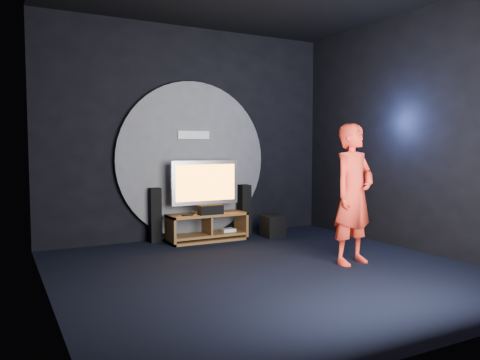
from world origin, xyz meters
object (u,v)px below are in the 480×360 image
tv (205,184)px  player (354,194)px  media_console (207,229)px  tower_speaker_right (244,210)px  subwoofer (273,226)px  tower_speaker_left (155,215)px

tv → player: size_ratio=0.63×
media_console → player: bearing=-64.4°
player → tv: bearing=104.7°
tower_speaker_right → player: player is taller
tower_speaker_right → player: bearing=-82.8°
tv → tower_speaker_right: 0.92m
tower_speaker_right → subwoofer: (0.34, -0.38, -0.25)m
tower_speaker_left → tower_speaker_right: bearing=-4.5°
media_console → tower_speaker_left: size_ratio=1.48×
player → subwoofer: bearing=78.5°
tv → player: player is taller
media_console → tv: (-0.01, 0.07, 0.72)m
tower_speaker_left → media_console: bearing=-20.4°
tv → tower_speaker_left: (-0.78, 0.23, -0.48)m
subwoofer → media_console: bearing=169.2°
media_console → player: (1.08, -2.24, 0.71)m
tower_speaker_right → player: 2.48m
tower_speaker_left → subwoofer: bearing=-14.9°
tv → media_console: bearing=-83.6°
media_console → subwoofer: media_console is taller
player → media_console: bearing=105.2°
tv → tower_speaker_right: bearing=7.5°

